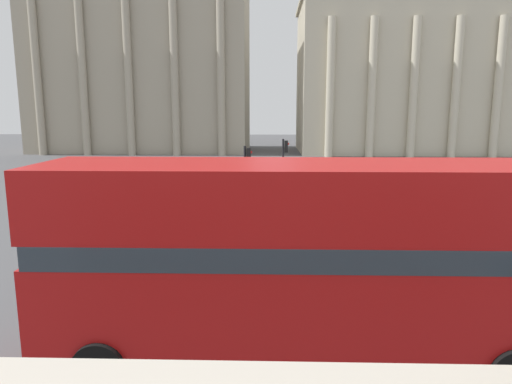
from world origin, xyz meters
TOP-DOWN VIEW (x-y plane):
  - double_decker_bus at (0.24, 6.50)m, footprint 10.26×2.70m
  - plaza_building_left at (-16.58, 58.41)m, footprint 27.20×15.13m
  - plaza_building_right at (17.85, 57.09)m, footprint 29.37×15.02m
  - traffic_light_near at (-4.35, 10.79)m, footprint 0.42×0.24m
  - traffic_light_mid at (-1.49, 19.41)m, footprint 0.42×0.24m
  - traffic_light_far at (0.49, 24.84)m, footprint 0.42×0.24m
  - car_white at (2.00, 28.34)m, footprint 4.20×1.93m
  - pedestrian_black at (9.38, 22.00)m, footprint 0.32×0.32m
  - pedestrian_white at (1.47, 31.46)m, footprint 0.32×0.32m

SIDE VIEW (x-z plane):
  - car_white at x=2.00m, z-range 0.02..1.37m
  - pedestrian_black at x=9.38m, z-range 0.12..1.78m
  - pedestrian_white at x=1.47m, z-range 0.13..1.87m
  - traffic_light_mid at x=-1.49m, z-range 0.55..4.03m
  - double_decker_bus at x=0.24m, z-range 0.23..4.35m
  - traffic_light_far at x=0.49m, z-range 0.55..4.05m
  - traffic_light_near at x=-4.35m, z-range 0.55..4.06m
  - plaza_building_right at x=17.85m, z-range 0.00..18.44m
  - plaza_building_left at x=-16.58m, z-range 0.00..21.25m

